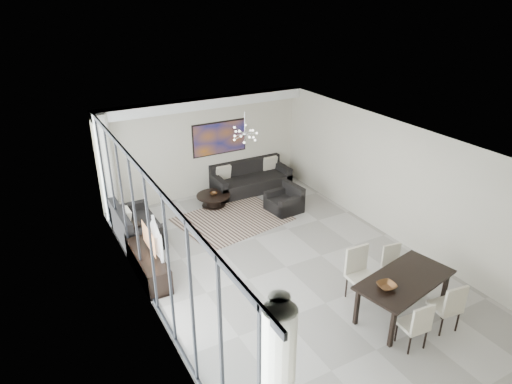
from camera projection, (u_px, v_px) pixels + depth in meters
room_shell at (306, 204)px, 9.72m from camera, size 6.00×9.00×2.90m
window_wall at (155, 242)px, 8.26m from camera, size 0.37×8.95×2.90m
soffit at (204, 103)px, 12.39m from camera, size 5.98×0.40×0.26m
painting at (220, 138)px, 13.21m from camera, size 1.68×0.04×0.98m
chandelier at (245, 134)px, 11.26m from camera, size 0.66×0.66×0.71m
rug at (232, 219)px, 12.17m from camera, size 3.02×2.50×0.01m
coffee_table at (213, 200)px, 12.84m from camera, size 0.95×0.95×0.33m
bowl_coffee at (214, 194)px, 12.77m from camera, size 0.24×0.24×0.07m
sofa_main at (250, 181)px, 13.81m from camera, size 2.35×0.96×0.85m
loveseat at (136, 228)px, 11.14m from camera, size 0.95×1.70×0.85m
armchair at (285, 202)px, 12.56m from camera, size 0.87×0.91×0.71m
side_table at (133, 230)px, 10.96m from camera, size 0.36×0.36×0.50m
tv_console at (148, 265)px, 9.71m from camera, size 0.49×1.76×0.55m
television at (152, 239)px, 9.57m from camera, size 0.29×1.05×0.60m
dining_table at (405, 282)px, 8.39m from camera, size 2.09×1.33×0.81m
dining_chair_sw at (417, 323)px, 7.65m from camera, size 0.47×0.47×0.94m
dining_chair_se at (450, 305)px, 8.04m from camera, size 0.52×0.52×1.00m
dining_chair_nw at (359, 270)px, 8.90m from camera, size 0.53×0.53×1.11m
dining_chair_ne at (393, 263)px, 9.33m from camera, size 0.48×0.48×0.91m
bowl_dining at (387, 286)px, 8.08m from camera, size 0.36×0.36×0.08m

